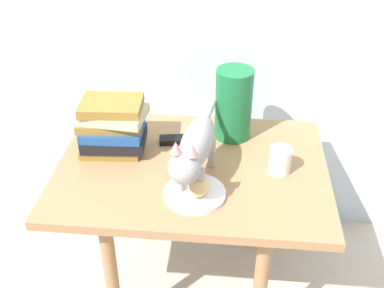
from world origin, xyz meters
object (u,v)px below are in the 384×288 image
Objects in this scene: plate at (195,193)px; tv_remote at (181,140)px; cat at (195,148)px; candle_jar at (280,161)px; side_table at (192,182)px; bread_roll at (199,187)px; green_vase at (234,104)px; book_stack at (112,127)px.

tv_remote is at bearing 104.48° from plate.
cat is 0.29m from candle_jar.
side_table is 0.20m from bread_roll.
bread_roll is at bearing -104.18° from green_vase.
bread_roll is 0.17× the size of cat.
tv_remote is at bearing 16.88° from book_stack.
cat is at bearing 105.66° from bread_roll.
book_stack is 0.24m from tv_remote.
green_vase reaches higher than book_stack.
candle_jar reaches higher than plate.
candle_jar reaches higher than bread_roll.
bread_roll reaches higher than plate.
plate is at bearing -150.40° from candle_jar.
bread_roll is (0.01, -0.01, 0.03)m from plate.
candle_jar is 0.36m from tv_remote.
cat reaches higher than plate.
cat is (-0.01, 0.05, 0.13)m from plate.
bread_roll is 0.30m from tv_remote.
bread_roll is 0.37m from green_vase.
green_vase is (0.12, 0.19, 0.20)m from side_table.
bread_roll reaches higher than tv_remote.
side_table is at bearing 100.21° from cat.
plate is at bearing 147.21° from bread_roll.
book_stack is (-0.27, 0.06, 0.16)m from side_table.
green_vase is at bearing 127.87° from candle_jar.
book_stack is at bearing 150.69° from cat.
book_stack is at bearing 172.64° from candle_jar.
side_table is 3.45× the size of green_vase.
bread_roll is 0.38m from book_stack.
green_vase reaches higher than tv_remote.
side_table is 10.21× the size of candle_jar.
green_vase is (0.11, 0.29, -0.01)m from cat.
plate is 0.04m from bread_roll.
green_vase is at bearing 75.82° from bread_roll.
bread_roll is at bearing -74.34° from cat.
candle_jar is at bearing -1.65° from side_table.
bread_roll is 0.94× the size of candle_jar.
cat is at bearing -79.79° from side_table.
green_vase is 1.68× the size of tv_remote.
book_stack is at bearing -162.06° from green_vase.
plate reaches higher than side_table.
side_table is 0.30m from candle_jar.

